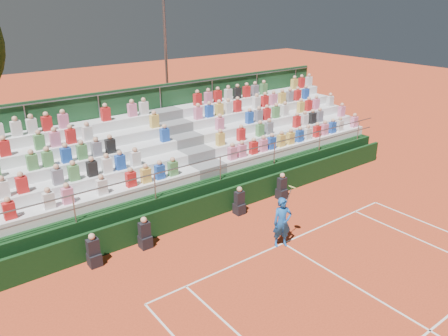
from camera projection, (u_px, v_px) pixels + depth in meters
ground at (283, 243)px, 15.56m from camera, size 90.00×90.00×0.00m
courtside_wall at (228, 200)px, 17.75m from camera, size 20.00×0.15×1.00m
line_officials at (198, 217)px, 16.43m from camera, size 8.84×0.40×1.19m
grandstand at (185, 164)px, 19.94m from camera, size 20.00×5.20×4.40m
tennis_player at (282, 222)px, 15.12m from camera, size 0.92×0.67×2.22m
floodlight_mast at (166, 53)px, 25.71m from camera, size 0.60×0.25×8.83m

